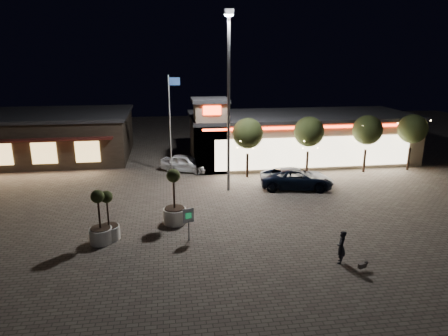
{
  "coord_description": "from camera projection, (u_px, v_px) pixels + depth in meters",
  "views": [
    {
      "loc": [
        -2.3,
        -19.22,
        9.56
      ],
      "look_at": [
        1.38,
        6.0,
        2.27
      ],
      "focal_mm": 32.0,
      "sensor_mm": 36.0,
      "label": 1
    }
  ],
  "objects": [
    {
      "name": "ground",
      "position": [
        215.0,
        241.0,
        21.23
      ],
      "size": [
        90.0,
        90.0,
        0.0
      ],
      "primitive_type": "plane",
      "color": "#60584E",
      "rests_on": "ground"
    },
    {
      "name": "retail_building",
      "position": [
        295.0,
        136.0,
        36.99
      ],
      "size": [
        20.4,
        8.4,
        6.1
      ],
      "color": "gray",
      "rests_on": "ground"
    },
    {
      "name": "restaurant_building",
      "position": [
        42.0,
        135.0,
        37.69
      ],
      "size": [
        16.4,
        11.0,
        4.3
      ],
      "color": "#382D23",
      "rests_on": "ground"
    },
    {
      "name": "floodlight_pole",
      "position": [
        229.0,
        93.0,
        27.19
      ],
      "size": [
        0.6,
        0.4,
        12.38
      ],
      "color": "gray",
      "rests_on": "ground"
    },
    {
      "name": "flagpole",
      "position": [
        171.0,
        116.0,
        32.03
      ],
      "size": [
        0.95,
        0.1,
        8.0
      ],
      "color": "white",
      "rests_on": "ground"
    },
    {
      "name": "string_tree_a",
      "position": [
        248.0,
        134.0,
        31.27
      ],
      "size": [
        2.42,
        2.42,
        4.79
      ],
      "color": "#332319",
      "rests_on": "ground"
    },
    {
      "name": "string_tree_b",
      "position": [
        309.0,
        132.0,
        31.96
      ],
      "size": [
        2.42,
        2.42,
        4.79
      ],
      "color": "#332319",
      "rests_on": "ground"
    },
    {
      "name": "string_tree_c",
      "position": [
        367.0,
        130.0,
        32.66
      ],
      "size": [
        2.42,
        2.42,
        4.79
      ],
      "color": "#332319",
      "rests_on": "ground"
    },
    {
      "name": "string_tree_d",
      "position": [
        412.0,
        129.0,
        33.21
      ],
      "size": [
        2.42,
        2.42,
        4.79
      ],
      "color": "#332319",
      "rests_on": "ground"
    },
    {
      "name": "pickup_truck",
      "position": [
        297.0,
        178.0,
        29.39
      ],
      "size": [
        5.71,
        3.38,
        1.49
      ],
      "primitive_type": "imported",
      "rotation": [
        0.0,
        0.0,
        1.39
      ],
      "color": "black",
      "rests_on": "ground"
    },
    {
      "name": "white_sedan",
      "position": [
        185.0,
        163.0,
        33.63
      ],
      "size": [
        4.49,
        3.36,
        1.42
      ],
      "primitive_type": "imported",
      "rotation": [
        0.0,
        0.0,
        1.11
      ],
      "color": "white",
      "rests_on": "ground"
    },
    {
      "name": "pedestrian",
      "position": [
        341.0,
        247.0,
        18.77
      ],
      "size": [
        0.63,
        0.7,
        1.62
      ],
      "primitive_type": "imported",
      "rotation": [
        0.0,
        0.0,
        -2.1
      ],
      "color": "black",
      "rests_on": "ground"
    },
    {
      "name": "dog",
      "position": [
        364.0,
        265.0,
        18.25
      ],
      "size": [
        0.53,
        0.32,
        0.28
      ],
      "color": "#59514C",
      "rests_on": "ground"
    },
    {
      "name": "planter_left",
      "position": [
        109.0,
        224.0,
        21.19
      ],
      "size": [
        1.11,
        1.11,
        2.74
      ],
      "color": "white",
      "rests_on": "ground"
    },
    {
      "name": "planter_mid",
      "position": [
        100.0,
        227.0,
        20.79
      ],
      "size": [
        1.19,
        1.19,
        2.92
      ],
      "color": "white",
      "rests_on": "ground"
    },
    {
      "name": "planter_right",
      "position": [
        174.0,
        207.0,
        23.18
      ],
      "size": [
        1.35,
        1.35,
        3.31
      ],
      "color": "white",
      "rests_on": "ground"
    },
    {
      "name": "valet_sign",
      "position": [
        188.0,
        218.0,
        20.95
      ],
      "size": [
        0.58,
        0.21,
        1.8
      ],
      "color": "gray",
      "rests_on": "ground"
    }
  ]
}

